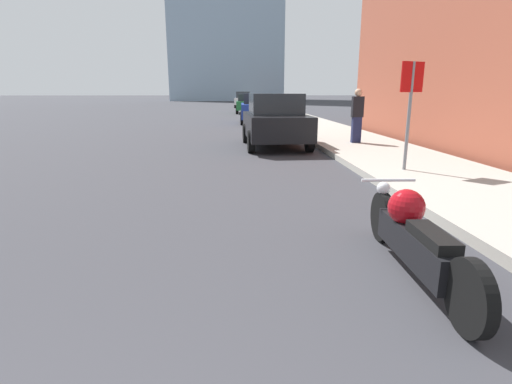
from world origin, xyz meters
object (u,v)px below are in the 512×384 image
at_px(parked_car_black, 275,121).
at_px(parked_car_green, 247,104).
at_px(motorcycle, 414,236).
at_px(parked_car_blue, 258,108).
at_px(parked_car_white, 243,100).
at_px(stop_sign, 411,97).
at_px(pedestrian, 357,115).

bearing_deg(parked_car_black, parked_car_green, 88.59).
bearing_deg(motorcycle, parked_car_blue, 92.88).
relative_size(parked_car_white, stop_sign, 1.98).
height_order(parked_car_black, stop_sign, stop_sign).
bearing_deg(parked_car_green, parked_car_white, 91.40).
bearing_deg(pedestrian, stop_sign, -94.87).
bearing_deg(pedestrian, parked_car_black, 175.42).
xyz_separation_m(motorcycle, parked_car_black, (-0.30, 9.45, 0.46)).
distance_m(motorcycle, stop_sign, 5.14).
distance_m(parked_car_green, stop_sign, 26.04).
distance_m(parked_car_black, parked_car_white, 33.57).
relative_size(motorcycle, parked_car_white, 0.58).
relative_size(parked_car_green, pedestrian, 2.32).
bearing_deg(parked_car_blue, parked_car_green, 92.67).
xyz_separation_m(parked_car_black, pedestrian, (2.63, -0.21, 0.17)).
distance_m(motorcycle, parked_car_blue, 19.60).
bearing_deg(stop_sign, pedestrian, 85.13).
distance_m(parked_car_white, stop_sign, 38.48).
bearing_deg(parked_car_black, motorcycle, -89.51).
bearing_deg(parked_car_green, stop_sign, -83.18).
bearing_deg(stop_sign, motorcycle, -112.82).
bearing_deg(parked_car_green, parked_car_blue, -87.36).
xyz_separation_m(motorcycle, parked_car_blue, (-0.14, 19.59, 0.45)).
distance_m(parked_car_black, stop_sign, 5.40).
xyz_separation_m(motorcycle, pedestrian, (2.33, 9.24, 0.64)).
bearing_deg(parked_car_blue, pedestrian, -74.59).
bearing_deg(parked_car_green, motorcycle, -87.53).
height_order(motorcycle, parked_car_blue, parked_car_blue).
bearing_deg(parked_car_black, pedestrian, -5.92).
distance_m(motorcycle, parked_car_black, 9.46).
height_order(parked_car_blue, pedestrian, pedestrian).
bearing_deg(parked_car_white, parked_car_blue, -84.28).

